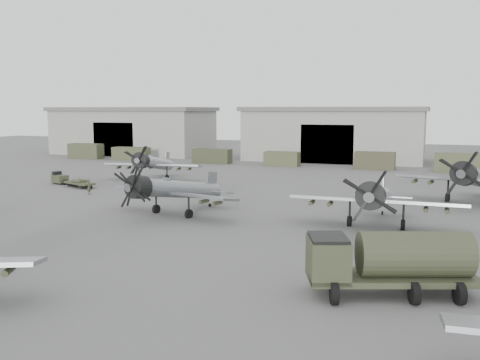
# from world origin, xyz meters

# --- Properties ---
(ground) EXTENTS (220.00, 220.00, 0.00)m
(ground) POSITION_xyz_m (0.00, 0.00, 0.00)
(ground) COLOR #585855
(ground) RESTS_ON ground
(hangar_left) EXTENTS (29.00, 14.80, 8.70)m
(hangar_left) POSITION_xyz_m (-38.00, 61.96, 4.37)
(hangar_left) COLOR gray
(hangar_left) RESTS_ON ground
(hangar_center) EXTENTS (29.00, 14.80, 8.70)m
(hangar_center) POSITION_xyz_m (0.00, 61.96, 4.37)
(hangar_center) COLOR gray
(hangar_center) RESTS_ON ground
(support_truck_0) EXTENTS (5.89, 2.20, 2.54)m
(support_truck_0) POSITION_xyz_m (-40.15, 50.00, 1.27)
(support_truck_0) COLOR #3F422B
(support_truck_0) RESTS_ON ground
(support_truck_1) EXTENTS (6.15, 2.20, 2.14)m
(support_truck_1) POSITION_xyz_m (-31.30, 50.00, 1.07)
(support_truck_1) COLOR #42452D
(support_truck_1) RESTS_ON ground
(support_truck_2) EXTENTS (5.95, 2.20, 2.22)m
(support_truck_2) POSITION_xyz_m (-16.85, 50.00, 1.11)
(support_truck_2) COLOR #373A26
(support_truck_2) RESTS_ON ground
(support_truck_3) EXTENTS (5.12, 2.20, 2.10)m
(support_truck_3) POSITION_xyz_m (-5.63, 50.00, 1.05)
(support_truck_3) COLOR #484A30
(support_truck_3) RESTS_ON ground
(support_truck_4) EXTENTS (5.46, 2.20, 2.42)m
(support_truck_4) POSITION_xyz_m (7.77, 50.00, 1.21)
(support_truck_4) COLOR #3D3D28
(support_truck_4) RESTS_ON ground
(support_truck_5) EXTENTS (6.32, 2.20, 2.53)m
(support_truck_5) POSITION_xyz_m (18.69, 50.00, 1.27)
(support_truck_5) COLOR #464A30
(support_truck_5) RESTS_ON ground
(aircraft_mid_1) EXTENTS (11.51, 10.36, 4.59)m
(aircraft_mid_1) POSITION_xyz_m (-3.70, 10.94, 2.09)
(aircraft_mid_1) COLOR gray
(aircraft_mid_1) RESTS_ON ground
(aircraft_mid_2) EXTENTS (12.12, 10.91, 4.88)m
(aircraft_mid_2) POSITION_xyz_m (11.89, 11.91, 2.22)
(aircraft_mid_2) COLOR #A0A3A9
(aircraft_mid_2) RESTS_ON ground
(aircraft_far_0) EXTENTS (11.64, 10.48, 4.62)m
(aircraft_far_0) POSITION_xyz_m (-15.44, 28.88, 2.10)
(aircraft_far_0) COLOR #9B9DA3
(aircraft_far_0) RESTS_ON ground
(aircraft_far_1) EXTENTS (13.32, 11.99, 5.29)m
(aircraft_far_1) POSITION_xyz_m (18.75, 24.81, 2.41)
(aircraft_far_1) COLOR gray
(aircraft_far_1) RESTS_ON ground
(fuel_tanker) EXTENTS (7.90, 5.16, 2.90)m
(fuel_tanker) POSITION_xyz_m (13.90, -1.81, 1.66)
(fuel_tanker) COLOR #363B27
(fuel_tanker) RESTS_ON ground
(tug_trailer) EXTENTS (6.97, 3.81, 1.41)m
(tug_trailer) POSITION_xyz_m (-22.40, 22.26, 0.53)
(tug_trailer) COLOR #343825
(tug_trailer) RESTS_ON ground
(ground_crew) EXTENTS (0.46, 0.62, 1.53)m
(ground_crew) POSITION_xyz_m (-16.17, 17.65, 0.76)
(ground_crew) COLOR #42452D
(ground_crew) RESTS_ON ground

